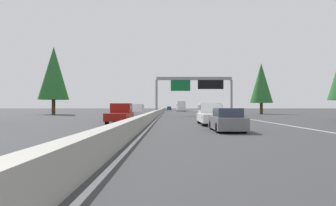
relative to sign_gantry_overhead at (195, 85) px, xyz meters
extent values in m
plane|color=#38383A|center=(10.02, 6.04, -5.08)|extent=(320.00, 320.00, 0.00)
cube|color=#9E9B93|center=(30.02, 6.34, -4.63)|extent=(180.00, 0.56, 0.90)
cube|color=silver|center=(20.02, -5.48, -5.08)|extent=(160.00, 0.16, 0.01)
cube|color=silver|center=(20.02, 5.79, -5.08)|extent=(160.00, 0.16, 0.01)
cylinder|color=gray|center=(0.04, 6.34, -2.14)|extent=(0.36, 0.36, 5.89)
cylinder|color=gray|center=(0.04, -5.98, -2.14)|extent=(0.36, 0.36, 5.89)
cube|color=gray|center=(0.04, 0.18, 1.05)|extent=(0.50, 12.32, 0.50)
cube|color=#0C602D|center=(-0.11, 2.39, -0.05)|extent=(0.12, 3.20, 1.90)
cube|color=black|center=(-0.11, -2.53, 0.05)|extent=(0.16, 4.20, 1.50)
cube|color=slate|center=(-31.16, 0.59, -4.55)|extent=(4.40, 1.80, 0.76)
cube|color=#2D3847|center=(-31.38, 0.59, -3.89)|extent=(2.46, 1.51, 0.56)
cylinder|color=black|center=(-29.75, 1.38, -4.76)|extent=(0.64, 0.22, 0.64)
cylinder|color=black|center=(-29.75, -0.20, -4.76)|extent=(0.64, 0.22, 0.64)
cylinder|color=black|center=(-32.56, 1.38, -4.76)|extent=(0.64, 0.22, 0.64)
cylinder|color=black|center=(-32.56, -0.20, -4.76)|extent=(0.64, 0.22, 0.64)
cube|color=white|center=(-24.47, 0.67, -4.47)|extent=(5.60, 2.00, 0.70)
cube|color=white|center=(-23.46, 0.67, -3.67)|extent=(2.24, 1.84, 0.90)
cube|color=#2D3847|center=(-23.46, 0.67, -3.58)|extent=(2.02, 1.92, 0.41)
cylinder|color=black|center=(-22.62, 1.53, -4.68)|extent=(0.80, 0.28, 0.80)
cylinder|color=black|center=(-22.62, -0.19, -4.68)|extent=(0.80, 0.28, 0.80)
cylinder|color=black|center=(-26.31, 1.53, -4.68)|extent=(0.80, 0.28, 0.80)
cylinder|color=black|center=(-26.31, -0.19, -4.68)|extent=(0.80, 0.28, 0.80)
cube|color=#1E4793|center=(7.72, -2.97, -4.55)|extent=(4.40, 1.80, 0.76)
cube|color=#2D3847|center=(7.50, -2.97, -3.89)|extent=(2.46, 1.51, 0.56)
cylinder|color=black|center=(9.13, -2.18, -4.76)|extent=(0.64, 0.22, 0.64)
cylinder|color=black|center=(9.13, -3.76, -4.76)|extent=(0.64, 0.22, 0.64)
cylinder|color=black|center=(6.31, -2.18, -4.76)|extent=(0.64, 0.22, 0.64)
cylinder|color=black|center=(6.31, -3.76, -4.76)|extent=(0.64, 0.22, 0.64)
cube|color=#1E4793|center=(67.72, 4.25, -4.55)|extent=(4.40, 1.80, 0.76)
cube|color=#2D3847|center=(67.50, 4.25, -3.89)|extent=(2.46, 1.51, 0.56)
cylinder|color=black|center=(69.13, 5.04, -4.76)|extent=(0.64, 0.22, 0.64)
cylinder|color=black|center=(69.13, 3.46, -4.76)|extent=(0.64, 0.22, 0.64)
cylinder|color=black|center=(66.31, 5.04, -4.76)|extent=(0.64, 0.22, 0.64)
cylinder|color=black|center=(66.31, 3.46, -4.76)|extent=(0.64, 0.22, 0.64)
cube|color=silver|center=(61.06, 0.75, -4.11)|extent=(5.00, 1.95, 1.44)
cube|color=#2D3847|center=(58.76, 0.75, -3.86)|extent=(0.08, 1.48, 0.56)
cylinder|color=black|center=(62.76, 1.61, -4.73)|extent=(0.70, 0.24, 0.70)
cylinder|color=black|center=(62.76, -0.10, -4.73)|extent=(0.70, 0.24, 0.70)
cylinder|color=black|center=(59.36, 1.61, -4.73)|extent=(0.70, 0.24, 0.70)
cylinder|color=black|center=(59.36, -0.10, -4.73)|extent=(0.70, 0.24, 0.70)
cube|color=white|center=(48.88, 0.50, -3.43)|extent=(11.50, 2.50, 2.90)
cube|color=#2D3847|center=(48.88, 0.50, -3.07)|extent=(11.04, 2.55, 0.84)
cylinder|color=black|center=(52.90, 1.60, -4.58)|extent=(1.00, 0.30, 1.00)
cylinder|color=black|center=(52.90, -0.60, -4.58)|extent=(1.00, 0.30, 1.00)
cylinder|color=black|center=(44.85, 1.60, -4.58)|extent=(1.00, 0.30, 1.00)
cylinder|color=black|center=(44.85, -0.60, -4.58)|extent=(1.00, 0.30, 1.00)
cube|color=maroon|center=(-21.58, 8.93, -4.47)|extent=(5.60, 2.00, 0.70)
cube|color=maroon|center=(-20.57, 8.93, -3.67)|extent=(2.24, 1.84, 0.90)
cube|color=#2D3847|center=(-20.57, 8.93, -3.58)|extent=(2.02, 1.92, 0.41)
cylinder|color=black|center=(-19.73, 9.79, -4.68)|extent=(0.80, 0.28, 0.80)
cylinder|color=black|center=(-19.73, 8.07, -4.68)|extent=(0.80, 0.28, 0.80)
cylinder|color=black|center=(-23.43, 9.79, -4.68)|extent=(0.80, 0.28, 0.80)
cylinder|color=black|center=(-23.43, 8.07, -4.68)|extent=(0.80, 0.28, 0.80)
cube|color=silver|center=(-8.33, 8.85, -4.47)|extent=(5.60, 2.00, 0.70)
cube|color=silver|center=(-7.33, 8.85, -3.67)|extent=(2.24, 1.84, 0.90)
cube|color=#2D3847|center=(-7.33, 8.85, -3.58)|extent=(2.02, 1.92, 0.41)
cylinder|color=black|center=(-6.49, 9.71, -4.68)|extent=(0.80, 0.28, 0.80)
cylinder|color=black|center=(-6.49, 7.99, -4.68)|extent=(0.80, 0.28, 0.80)
cylinder|color=black|center=(-10.18, 9.71, -4.68)|extent=(0.80, 0.28, 0.80)
cylinder|color=black|center=(-10.18, 7.99, -4.68)|extent=(0.80, 0.28, 0.80)
cylinder|color=#4C3823|center=(11.52, -14.28, -3.96)|extent=(0.61, 0.61, 2.25)
cone|color=#236028|center=(11.52, -14.28, 1.16)|extent=(4.50, 4.50, 7.98)
cylinder|color=#4C3823|center=(7.90, 26.21, -3.66)|extent=(0.67, 0.67, 2.84)
cone|color=#236028|center=(7.90, 26.21, 2.80)|extent=(5.68, 5.68, 10.07)
camera|label=1|loc=(-50.99, 4.28, -3.49)|focal=33.27mm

